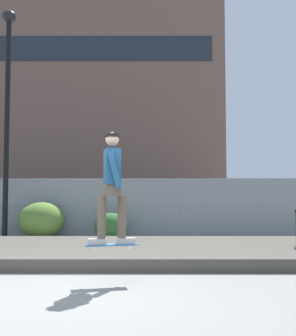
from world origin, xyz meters
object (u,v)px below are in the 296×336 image
at_px(shrub_left, 41,220).
at_px(street_lamp, 7,96).
at_px(parked_car_near, 30,207).
at_px(skater, 111,181).
at_px(skateboard, 111,245).
at_px(parked_car_mid, 184,207).
at_px(shrub_center, 110,226).

bearing_deg(shrub_left, street_lamp, -166.88).
height_order(parked_car_near, shrub_left, parked_car_near).
height_order(skater, shrub_left, skater).
xyz_separation_m(skateboard, skater, (0.00, 0.00, 0.98)).
height_order(skateboard, street_lamp, street_lamp).
bearing_deg(parked_car_mid, skateboard, -101.66).
bearing_deg(parked_car_mid, shrub_center, -127.02).
bearing_deg(shrub_center, skater, -84.74).
bearing_deg(street_lamp, shrub_center, -1.13).
bearing_deg(street_lamp, skater, -58.78).
height_order(skater, parked_car_mid, skater).
bearing_deg(skater, shrub_left, 112.87).
relative_size(skater, street_lamp, 0.24).
xyz_separation_m(parked_car_mid, shrub_center, (-2.55, -3.38, -0.45)).
height_order(parked_car_mid, shrub_left, parked_car_mid).
bearing_deg(skateboard, skater, 45.00).
xyz_separation_m(skateboard, street_lamp, (-3.80, 6.26, 3.79)).
distance_m(parked_car_mid, shrub_left, 5.64).
bearing_deg(shrub_left, parked_car_mid, 33.03).
relative_size(skateboard, parked_car_mid, 0.18).
bearing_deg(parked_car_mid, street_lamp, -150.13).
distance_m(skateboard, parked_car_mid, 9.78).
height_order(skateboard, skater, skater).
height_order(street_lamp, shrub_left, street_lamp).
distance_m(skater, street_lamp, 7.84).
bearing_deg(street_lamp, skateboard, -58.78).
relative_size(shrub_left, shrub_center, 1.41).
height_order(skateboard, parked_car_mid, parked_car_mid).
bearing_deg(parked_car_near, street_lamp, -88.80).
bearing_deg(shrub_left, shrub_center, -8.08).
bearing_deg(skater, parked_car_mid, 78.34).
relative_size(skater, shrub_center, 1.71).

